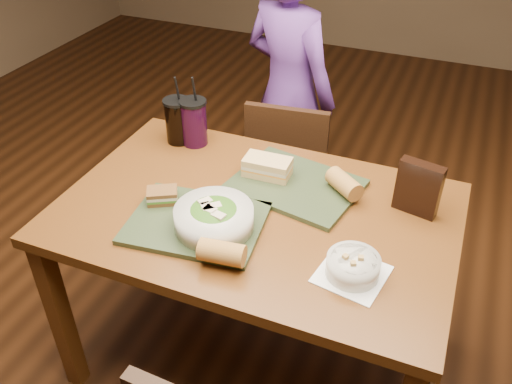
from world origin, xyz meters
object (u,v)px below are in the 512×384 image
at_px(soup_bowl, 353,266).
at_px(sandwich_far, 267,167).
at_px(baguette_far, 344,184).
at_px(chair_far, 291,172).
at_px(baguette_near, 222,253).
at_px(dining_table, 256,230).
at_px(salad_bowl, 214,217).
at_px(chip_bag, 418,188).
at_px(cup_cola, 178,120).
at_px(cup_berry, 194,122).
at_px(sandwich_near, 162,196).
at_px(tray_far, 296,185).
at_px(diner, 289,93).
at_px(tray_near, 196,223).

bearing_deg(soup_bowl, sandwich_far, 137.94).
bearing_deg(baguette_far, chair_far, 125.50).
bearing_deg(baguette_near, dining_table, 92.41).
height_order(salad_bowl, chip_bag, chip_bag).
distance_m(cup_cola, cup_berry, 0.07).
bearing_deg(cup_cola, dining_table, -33.37).
relative_size(salad_bowl, chip_bag, 1.33).
height_order(salad_bowl, sandwich_near, salad_bowl).
xyz_separation_m(soup_bowl, chip_bag, (0.12, 0.37, 0.06)).
distance_m(chair_far, baguette_near, 1.02).
bearing_deg(dining_table, tray_far, 64.37).
distance_m(soup_bowl, cup_cola, 0.95).
relative_size(baguette_near, cup_berry, 0.47).
distance_m(tray_far, baguette_far, 0.17).
xyz_separation_m(sandwich_far, chip_bag, (0.52, 0.01, 0.04)).
height_order(diner, salad_bowl, diner).
xyz_separation_m(salad_bowl, sandwich_near, (-0.22, 0.06, -0.02)).
xyz_separation_m(sandwich_far, cup_berry, (-0.35, 0.13, 0.04)).
relative_size(sandwich_near, chip_bag, 0.64).
bearing_deg(diner, tray_far, 131.78).
bearing_deg(tray_near, sandwich_near, 161.29).
height_order(tray_far, cup_berry, cup_berry).
bearing_deg(chair_far, salad_bowl, -88.32).
bearing_deg(salad_bowl, tray_near, 173.86).
bearing_deg(dining_table, soup_bowl, -26.07).
bearing_deg(baguette_near, tray_near, 138.78).
bearing_deg(baguette_near, sandwich_near, 148.44).
distance_m(dining_table, chair_far, 0.70).
bearing_deg(tray_far, dining_table, -115.63).
bearing_deg(diner, baguette_near, 121.46).
height_order(salad_bowl, baguette_far, salad_bowl).
relative_size(dining_table, baguette_far, 9.85).
xyz_separation_m(tray_near, baguette_far, (0.39, 0.33, 0.04)).
distance_m(chair_far, diner, 0.40).
bearing_deg(soup_bowl, diner, 117.39).
relative_size(sandwich_near, cup_berry, 0.42).
bearing_deg(soup_bowl, baguette_near, -163.49).
distance_m(tray_near, sandwich_far, 0.35).
bearing_deg(diner, chair_far, 133.39).
distance_m(sandwich_near, cup_berry, 0.42).
height_order(soup_bowl, baguette_far, baguette_far).
relative_size(tray_near, sandwich_near, 3.54).
bearing_deg(tray_far, chair_far, 109.97).
distance_m(diner, sandwich_far, 0.81).
relative_size(diner, sandwich_far, 8.45).
distance_m(salad_bowl, sandwich_near, 0.23).
relative_size(tray_far, chip_bag, 2.27).
bearing_deg(cup_berry, chip_bag, -7.76).
bearing_deg(tray_near, chair_far, 86.87).
height_order(soup_bowl, baguette_near, baguette_near).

